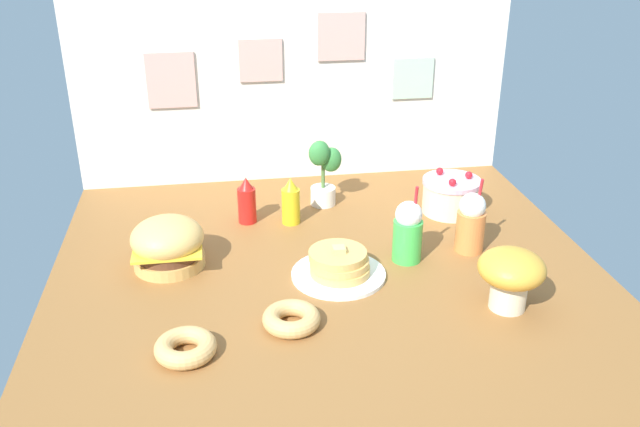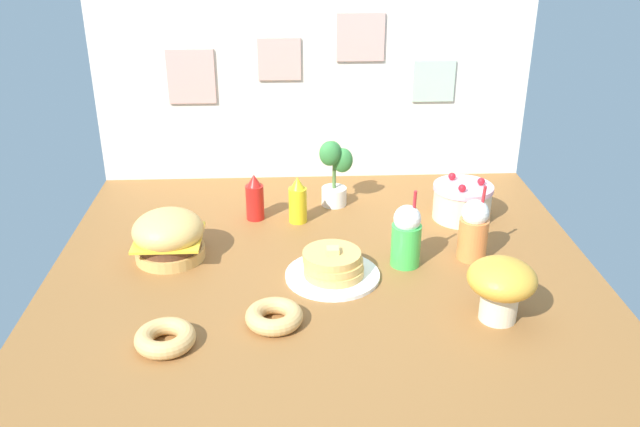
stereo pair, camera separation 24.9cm
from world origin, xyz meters
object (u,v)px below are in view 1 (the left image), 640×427
(mustard_bottle, at_px, (291,202))
(cream_soda_cup, at_px, (408,232))
(donut_pink_glaze, at_px, (185,347))
(pancake_stack, at_px, (339,266))
(ketchup_bottle, at_px, (247,202))
(mushroom_stool, at_px, (511,273))
(orange_float_cup, at_px, (471,223))
(potted_plant, at_px, (323,170))
(burger, at_px, (168,244))
(layer_cake, at_px, (451,195))
(donut_chocolate, at_px, (291,318))

(mustard_bottle, distance_m, cream_soda_cup, 0.53)
(donut_pink_glaze, bearing_deg, pancake_stack, 35.93)
(ketchup_bottle, distance_m, mushroom_stool, 1.10)
(orange_float_cup, xyz_separation_m, potted_plant, (-0.47, 0.50, 0.04))
(mustard_bottle, bearing_deg, burger, -148.84)
(orange_float_cup, bearing_deg, cream_soda_cup, -171.97)
(burger, bearing_deg, mustard_bottle, 31.16)
(orange_float_cup, distance_m, potted_plant, 0.69)
(layer_cake, xyz_separation_m, mushroom_stool, (-0.06, -0.74, 0.05))
(ketchup_bottle, distance_m, donut_pink_glaze, 0.90)
(pancake_stack, bearing_deg, layer_cake, 39.23)
(ketchup_bottle, xyz_separation_m, cream_soda_cup, (0.55, -0.41, 0.02))
(mustard_bottle, bearing_deg, donut_pink_glaze, -116.02)
(pancake_stack, xyz_separation_m, ketchup_bottle, (-0.29, 0.49, 0.05))
(layer_cake, relative_size, donut_chocolate, 1.34)
(donut_chocolate, bearing_deg, donut_pink_glaze, -162.78)
(burger, relative_size, pancake_stack, 0.78)
(layer_cake, distance_m, mushroom_stool, 0.74)
(layer_cake, height_order, mushroom_stool, mushroom_stool)
(pancake_stack, relative_size, layer_cake, 1.36)
(potted_plant, bearing_deg, mustard_bottle, -134.54)
(layer_cake, distance_m, orange_float_cup, 0.35)
(mustard_bottle, height_order, orange_float_cup, orange_float_cup)
(ketchup_bottle, bearing_deg, mustard_bottle, -11.66)
(donut_pink_glaze, bearing_deg, potted_plant, 60.38)
(ketchup_bottle, bearing_deg, donut_chocolate, -83.49)
(mustard_bottle, distance_m, mushroom_stool, 0.96)
(burger, xyz_separation_m, potted_plant, (0.63, 0.45, 0.07))
(cream_soda_cup, bearing_deg, donut_pink_glaze, -149.83)
(ketchup_bottle, xyz_separation_m, mushroom_stool, (0.79, -0.77, 0.04))
(orange_float_cup, height_order, donut_pink_glaze, orange_float_cup)
(orange_float_cup, bearing_deg, potted_plant, 133.22)
(burger, distance_m, mustard_bottle, 0.55)
(pancake_stack, bearing_deg, ketchup_bottle, 120.33)
(orange_float_cup, bearing_deg, pancake_stack, -167.40)
(mushroom_stool, bearing_deg, donut_pink_glaze, -174.65)
(burger, xyz_separation_m, layer_cake, (1.15, 0.29, -0.01))
(burger, xyz_separation_m, orange_float_cup, (1.10, -0.05, 0.03))
(burger, bearing_deg, mushroom_stool, -22.49)
(donut_chocolate, bearing_deg, layer_cake, 44.03)
(cream_soda_cup, bearing_deg, potted_plant, 112.35)
(cream_soda_cup, distance_m, orange_float_cup, 0.25)
(ketchup_bottle, height_order, donut_chocolate, ketchup_bottle)
(donut_pink_glaze, height_order, donut_chocolate, same)
(mustard_bottle, bearing_deg, potted_plant, 45.46)
(cream_soda_cup, xyz_separation_m, donut_pink_glaze, (-0.78, -0.46, -0.09))
(pancake_stack, xyz_separation_m, donut_pink_glaze, (-0.52, -0.38, -0.01))
(ketchup_bottle, bearing_deg, mushroom_stool, -44.42)
(ketchup_bottle, xyz_separation_m, potted_plant, (0.33, 0.13, 0.07))
(orange_float_cup, xyz_separation_m, donut_pink_glaze, (-1.04, -0.49, -0.09))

